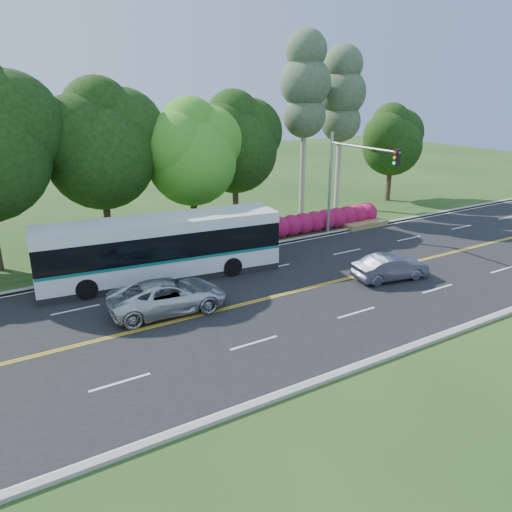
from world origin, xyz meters
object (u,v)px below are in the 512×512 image
traffic_signal (349,171)px  transit_bus (161,249)px  suv (168,296)px  sedan (391,267)px

traffic_signal → transit_bus: 13.39m
suv → transit_bus: bearing=-12.6°
sedan → suv: bearing=88.2°
sedan → suv: 11.93m
traffic_signal → sedan: bearing=-111.5°
traffic_signal → suv: 15.44m
transit_bus → sedan: transit_bus is taller
traffic_signal → suv: traffic_signal is taller
sedan → suv: (-11.68, 2.44, 0.07)m
traffic_signal → suv: (-14.32, -4.25, -3.90)m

